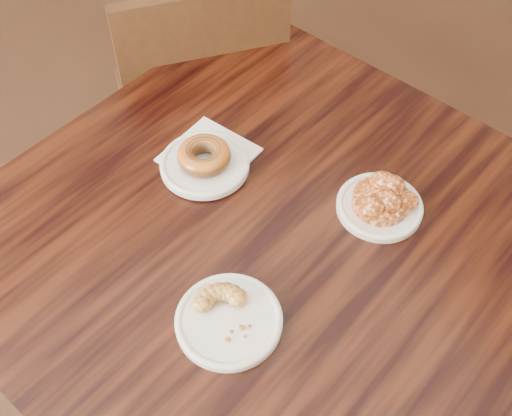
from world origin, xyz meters
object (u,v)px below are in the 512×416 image
cafe_table (270,334)px  glazed_donut (204,156)px  chair_far (197,105)px  cruller_fragment (228,314)px  apple_fritter (381,199)px

cafe_table → glazed_donut: (-0.04, 0.19, 0.41)m
chair_far → glazed_donut: bearing=80.7°
cafe_table → cruller_fragment: bearing=-160.7°
glazed_donut → apple_fritter: bearing=-46.9°
chair_far → apple_fritter: chair_far is taller
apple_fritter → cruller_fragment: bearing=-168.5°
cafe_table → apple_fritter: size_ratio=6.79×
cafe_table → glazed_donut: 0.45m
chair_far → glazed_donut: 0.61m
glazed_donut → cruller_fragment: (-0.11, -0.31, -0.01)m
cafe_table → chair_far: size_ratio=1.07×
apple_fritter → cruller_fragment: apple_fritter is taller
chair_far → apple_fritter: bearing=105.4°
chair_far → cruller_fragment: chair_far is taller
chair_far → cruller_fragment: size_ratio=8.57×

